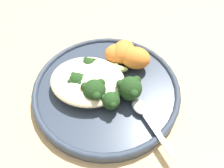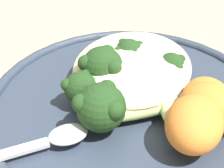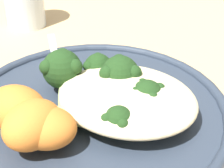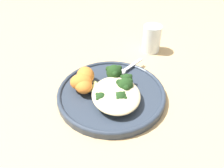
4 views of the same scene
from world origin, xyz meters
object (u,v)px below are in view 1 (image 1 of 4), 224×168
at_px(plate, 106,89).
at_px(broccoli_stalk_0, 97,66).
at_px(quinoa_mound, 88,79).
at_px(sweet_potato_chunk_1, 117,53).
at_px(sweet_potato_chunk_0, 123,52).
at_px(broccoli_stalk_4, 128,86).
at_px(spoon, 145,114).
at_px(broccoli_stalk_3, 112,90).
at_px(sweet_potato_chunk_2, 135,58).
at_px(broccoli_stalk_2, 97,88).
at_px(broccoli_stalk_1, 85,79).

bearing_deg(plate, broccoli_stalk_0, 129.03).
relative_size(quinoa_mound, sweet_potato_chunk_1, 2.58).
bearing_deg(sweet_potato_chunk_0, broccoli_stalk_4, -73.19).
bearing_deg(spoon, broccoli_stalk_4, -177.51).
bearing_deg(broccoli_stalk_3, broccoli_stalk_0, -147.07).
xyz_separation_m(plate, sweet_potato_chunk_2, (0.04, 0.06, 0.03)).
distance_m(broccoli_stalk_0, spoon, 0.14).
bearing_deg(sweet_potato_chunk_2, quinoa_mound, -139.34).
xyz_separation_m(broccoli_stalk_0, sweet_potato_chunk_2, (0.07, 0.03, 0.01)).
height_order(broccoli_stalk_2, sweet_potato_chunk_0, same).
height_order(broccoli_stalk_3, broccoli_stalk_4, broccoli_stalk_4).
relative_size(broccoli_stalk_1, spoon, 0.93).
bearing_deg(broccoli_stalk_1, broccoli_stalk_0, -150.73).
relative_size(broccoli_stalk_1, broccoli_stalk_2, 0.88).
xyz_separation_m(broccoli_stalk_0, broccoli_stalk_2, (0.02, -0.06, 0.01)).
height_order(broccoli_stalk_2, spoon, broccoli_stalk_2).
xyz_separation_m(broccoli_stalk_4, sweet_potato_chunk_2, (0.00, 0.07, 0.00)).
relative_size(broccoli_stalk_0, broccoli_stalk_4, 0.90).
bearing_deg(broccoli_stalk_1, spoon, 118.66).
height_order(plate, broccoli_stalk_2, broccoli_stalk_2).
height_order(broccoli_stalk_3, spoon, broccoli_stalk_3).
bearing_deg(sweet_potato_chunk_2, broccoli_stalk_1, -140.24).
distance_m(quinoa_mound, broccoli_stalk_3, 0.05).
bearing_deg(broccoli_stalk_4, broccoli_stalk_3, -105.47).
distance_m(broccoli_stalk_4, sweet_potato_chunk_2, 0.07).
height_order(broccoli_stalk_2, sweet_potato_chunk_2, same).
bearing_deg(plate, spoon, -31.26).
distance_m(broccoli_stalk_0, sweet_potato_chunk_2, 0.08).
xyz_separation_m(sweet_potato_chunk_1, sweet_potato_chunk_2, (0.04, -0.01, 0.00)).
distance_m(sweet_potato_chunk_0, sweet_potato_chunk_2, 0.03).
distance_m(quinoa_mound, spoon, 0.12).
bearing_deg(sweet_potato_chunk_1, broccoli_stalk_3, -82.57).
height_order(broccoli_stalk_2, broccoli_stalk_4, broccoli_stalk_4).
distance_m(plate, sweet_potato_chunk_1, 0.08).
relative_size(quinoa_mound, broccoli_stalk_4, 1.37).
distance_m(broccoli_stalk_1, broccoli_stalk_3, 0.06).
relative_size(sweet_potato_chunk_1, sweet_potato_chunk_2, 0.93).
height_order(broccoli_stalk_0, broccoli_stalk_3, broccoli_stalk_3).
height_order(quinoa_mound, broccoli_stalk_4, broccoli_stalk_4).
xyz_separation_m(broccoli_stalk_1, broccoli_stalk_4, (0.08, -0.00, 0.01)).
xyz_separation_m(broccoli_stalk_0, broccoli_stalk_4, (0.07, -0.04, 0.01)).
height_order(broccoli_stalk_4, spoon, broccoli_stalk_4).
xyz_separation_m(broccoli_stalk_1, spoon, (0.12, -0.04, -0.01)).
xyz_separation_m(quinoa_mound, broccoli_stalk_4, (0.08, -0.01, 0.01)).
xyz_separation_m(plate, broccoli_stalk_4, (0.04, -0.01, 0.03)).
distance_m(broccoli_stalk_4, sweet_potato_chunk_1, 0.09).
distance_m(plate, broccoli_stalk_3, 0.03).
xyz_separation_m(plate, spoon, (0.08, -0.05, 0.01)).
bearing_deg(broccoli_stalk_3, broccoli_stalk_2, -83.49).
bearing_deg(sweet_potato_chunk_0, plate, -102.77).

